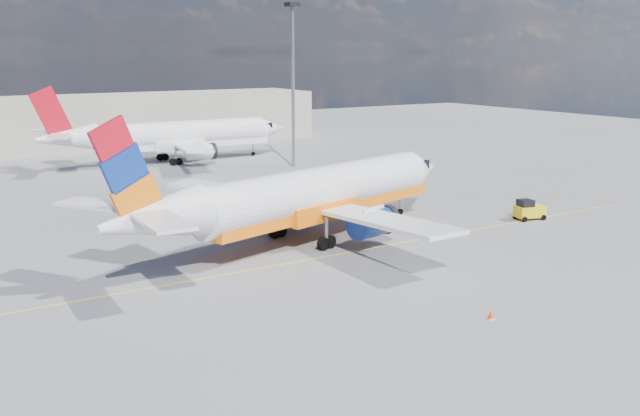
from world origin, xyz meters
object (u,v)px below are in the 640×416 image
second_jet (175,136)px  traffic_cone (491,315)px  gse_tug (529,210)px  main_jet (310,195)px

second_jet → traffic_cone: 65.45m
traffic_cone → second_jet: bearing=84.2°
gse_tug → traffic_cone: size_ratio=5.07×
main_jet → gse_tug: bearing=-27.4°
second_jet → traffic_cone: (-6.57, -65.04, -3.30)m
gse_tug → traffic_cone: gse_tug is taller
main_jet → gse_tug: main_jet is taller
second_jet → gse_tug: size_ratio=12.43×
main_jet → second_jet: size_ratio=1.04×
gse_tug → traffic_cone: (-20.78, -15.76, -0.60)m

